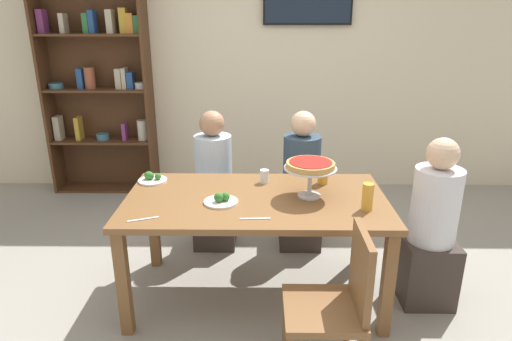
# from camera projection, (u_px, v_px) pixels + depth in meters

# --- Properties ---
(ground_plane) EXTENTS (12.00, 12.00, 0.00)m
(ground_plane) POSITION_uv_depth(u_px,v_px,m) (256.00, 295.00, 3.12)
(ground_plane) COLOR gray
(rear_partition) EXTENTS (8.00, 0.12, 2.80)m
(rear_partition) POSITION_uv_depth(u_px,v_px,m) (258.00, 59.00, 4.73)
(rear_partition) COLOR beige
(rear_partition) RESTS_ON ground_plane
(dining_table) EXTENTS (1.69, 0.91, 0.74)m
(dining_table) POSITION_uv_depth(u_px,v_px,m) (256.00, 210.00, 2.90)
(dining_table) COLOR brown
(dining_table) RESTS_ON ground_plane
(bookshelf) EXTENTS (1.10, 0.30, 2.21)m
(bookshelf) POSITION_uv_depth(u_px,v_px,m) (100.00, 86.00, 4.66)
(bookshelf) COLOR #4C2D19
(bookshelf) RESTS_ON ground_plane
(diner_far_left) EXTENTS (0.34, 0.34, 1.15)m
(diner_far_left) POSITION_uv_depth(u_px,v_px,m) (214.00, 190.00, 3.66)
(diner_far_left) COLOR #382D28
(diner_far_left) RESTS_ON ground_plane
(diner_far_right) EXTENTS (0.34, 0.34, 1.15)m
(diner_far_right) POSITION_uv_depth(u_px,v_px,m) (301.00, 190.00, 3.66)
(diner_far_right) COLOR #382D28
(diner_far_right) RESTS_ON ground_plane
(diner_head_east) EXTENTS (0.34, 0.34, 1.15)m
(diner_head_east) POSITION_uv_depth(u_px,v_px,m) (431.00, 235.00, 2.92)
(diner_head_east) COLOR #382D28
(diner_head_east) RESTS_ON ground_plane
(chair_near_right) EXTENTS (0.40, 0.40, 0.87)m
(chair_near_right) POSITION_uv_depth(u_px,v_px,m) (337.00, 301.00, 2.26)
(chair_near_right) COLOR brown
(chair_near_right) RESTS_ON ground_plane
(deep_dish_pizza_stand) EXTENTS (0.34, 0.34, 0.24)m
(deep_dish_pizza_stand) POSITION_uv_depth(u_px,v_px,m) (310.00, 168.00, 2.83)
(deep_dish_pizza_stand) COLOR silver
(deep_dish_pizza_stand) RESTS_ON dining_table
(salad_plate_near_diner) EXTENTS (0.22, 0.22, 0.07)m
(salad_plate_near_diner) POSITION_uv_depth(u_px,v_px,m) (221.00, 200.00, 2.78)
(salad_plate_near_diner) COLOR white
(salad_plate_near_diner) RESTS_ON dining_table
(salad_plate_far_diner) EXTENTS (0.20, 0.20, 0.07)m
(salad_plate_far_diner) POSITION_uv_depth(u_px,v_px,m) (152.00, 178.00, 3.15)
(salad_plate_far_diner) COLOR white
(salad_plate_far_diner) RESTS_ON dining_table
(beer_glass_amber_tall) EXTENTS (0.07, 0.07, 0.17)m
(beer_glass_amber_tall) POSITION_uv_depth(u_px,v_px,m) (368.00, 197.00, 2.67)
(beer_glass_amber_tall) COLOR gold
(beer_glass_amber_tall) RESTS_ON dining_table
(beer_glass_amber_short) EXTENTS (0.07, 0.07, 0.16)m
(beer_glass_amber_short) POSITION_uv_depth(u_px,v_px,m) (323.00, 172.00, 3.09)
(beer_glass_amber_short) COLOR gold
(beer_glass_amber_short) RESTS_ON dining_table
(water_glass_clear_near) EXTENTS (0.06, 0.06, 0.10)m
(water_glass_clear_near) POSITION_uv_depth(u_px,v_px,m) (264.00, 176.00, 3.11)
(water_glass_clear_near) COLOR white
(water_glass_clear_near) RESTS_ON dining_table
(cutlery_fork_near) EXTENTS (0.18, 0.03, 0.00)m
(cutlery_fork_near) POSITION_uv_depth(u_px,v_px,m) (255.00, 219.00, 2.57)
(cutlery_fork_near) COLOR silver
(cutlery_fork_near) RESTS_ON dining_table
(cutlery_knife_near) EXTENTS (0.17, 0.08, 0.00)m
(cutlery_knife_near) POSITION_uv_depth(u_px,v_px,m) (143.00, 219.00, 2.56)
(cutlery_knife_near) COLOR silver
(cutlery_knife_near) RESTS_ON dining_table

